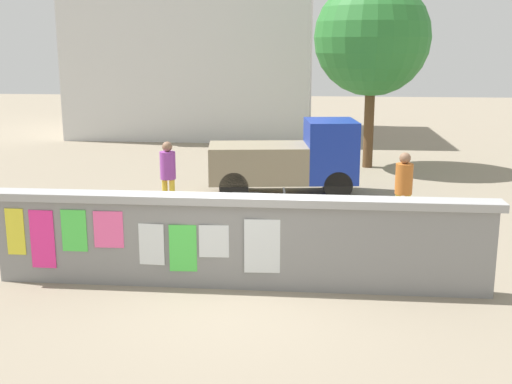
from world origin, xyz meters
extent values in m
plane|color=gray|center=(0.00, 8.00, 0.00)|extent=(60.00, 60.00, 0.00)
cube|color=gray|center=(0.00, 0.00, 0.66)|extent=(7.56, 0.30, 1.32)
cube|color=#9F9F9F|center=(0.00, 0.00, 1.38)|extent=(7.76, 0.42, 0.12)
cube|color=yellow|center=(-3.47, -0.16, 0.83)|extent=(0.29, 0.01, 0.74)
cube|color=#F42D8C|center=(-3.05, -0.16, 0.72)|extent=(0.39, 0.02, 0.93)
cube|color=#4CD84C|center=(-2.53, -0.16, 0.87)|extent=(0.40, 0.01, 0.66)
cube|color=#F9599E|center=(-1.99, -0.16, 0.91)|extent=(0.46, 0.02, 0.57)
cube|color=silver|center=(-1.33, -0.16, 0.69)|extent=(0.39, 0.03, 0.65)
cube|color=#4CD84C|center=(-0.84, -0.16, 0.64)|extent=(0.42, 0.03, 0.73)
cube|color=silver|center=(-0.36, -0.16, 0.77)|extent=(0.45, 0.04, 0.50)
cube|color=silver|center=(0.36, -0.16, 0.71)|extent=(0.54, 0.04, 0.83)
cylinder|color=black|center=(1.50, 7.17, 0.35)|extent=(0.72, 0.29, 0.70)
cylinder|color=black|center=(1.67, 5.88, 0.35)|extent=(0.72, 0.29, 0.70)
cylinder|color=black|center=(-0.98, 6.85, 0.35)|extent=(0.72, 0.29, 0.70)
cylinder|color=black|center=(-0.81, 5.56, 0.35)|extent=(0.72, 0.29, 0.70)
cube|color=#1933A5|center=(1.48, 6.52, 1.10)|extent=(1.38, 1.64, 1.50)
cube|color=gray|center=(-0.30, 6.28, 0.80)|extent=(2.57, 1.80, 0.90)
cylinder|color=black|center=(0.63, 2.96, 0.30)|extent=(0.61, 0.16, 0.60)
cylinder|color=black|center=(-0.67, 2.84, 0.30)|extent=(0.61, 0.18, 0.60)
cube|color=#197233|center=(-0.02, 2.90, 0.58)|extent=(1.02, 0.33, 0.32)
cube|color=black|center=(-0.22, 2.88, 0.76)|extent=(0.58, 0.27, 0.10)
cube|color=#262626|center=(0.53, 2.95, 0.85)|extent=(0.09, 0.56, 0.03)
cylinder|color=black|center=(0.99, 1.16, 0.33)|extent=(0.65, 0.19, 0.66)
cylinder|color=black|center=(-0.03, 0.92, 0.33)|extent=(0.65, 0.19, 0.66)
cube|color=#197233|center=(0.48, 1.04, 0.51)|extent=(0.93, 0.26, 0.06)
cylinder|color=#197233|center=(0.33, 1.01, 0.73)|extent=(0.04, 0.04, 0.40)
cube|color=black|center=(0.33, 1.01, 0.93)|extent=(0.21, 0.12, 0.05)
cube|color=black|center=(0.94, 1.15, 0.88)|extent=(0.14, 0.44, 0.03)
cylinder|color=yellow|center=(-1.98, 4.12, 0.40)|extent=(0.12, 0.12, 0.80)
cylinder|color=yellow|center=(-2.16, 4.17, 0.40)|extent=(0.12, 0.12, 0.80)
cylinder|color=purple|center=(-2.07, 4.15, 1.10)|extent=(0.42, 0.42, 0.60)
sphere|color=#8C664C|center=(-2.07, 4.15, 1.51)|extent=(0.22, 0.22, 0.22)
cylinder|color=yellow|center=(2.77, 3.19, 0.40)|extent=(0.12, 0.12, 0.80)
cylinder|color=yellow|center=(2.95, 3.18, 0.40)|extent=(0.12, 0.12, 0.80)
cylinder|color=#BF6626|center=(2.86, 3.18, 1.10)|extent=(0.36, 0.36, 0.60)
sphere|color=#8C664C|center=(2.86, 3.18, 1.51)|extent=(0.22, 0.22, 0.22)
cylinder|color=brown|center=(2.69, 10.26, 1.33)|extent=(0.30, 0.30, 2.67)
sphere|color=#2B772F|center=(2.69, 10.26, 3.86)|extent=(3.41, 3.41, 3.41)
cube|color=silver|center=(-3.93, 17.95, 3.83)|extent=(9.52, 6.59, 7.65)
camera|label=1|loc=(1.15, -9.28, 3.65)|focal=45.00mm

